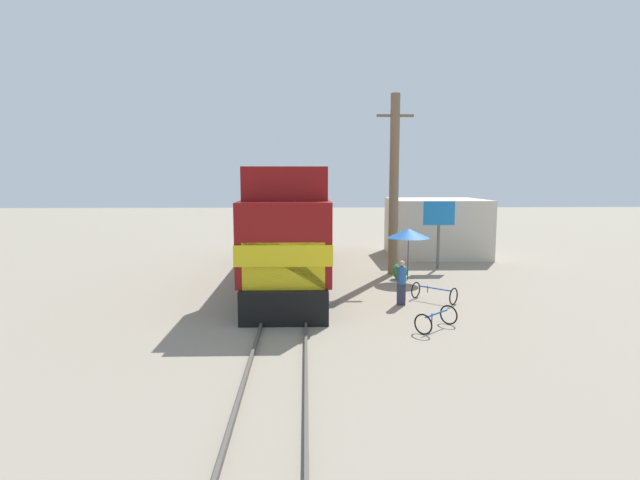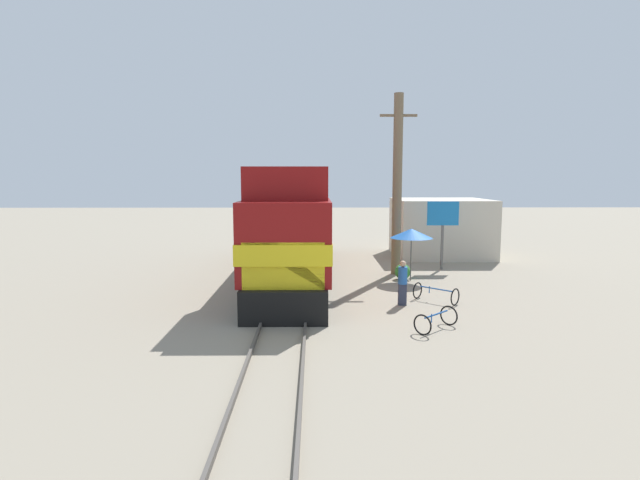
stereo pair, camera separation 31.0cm
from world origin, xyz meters
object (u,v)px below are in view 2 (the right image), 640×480
at_px(billboard_sign, 443,219).
at_px(person_bystander, 403,281).
at_px(locomotive, 293,233).
at_px(vendor_umbrella, 411,233).
at_px(utility_pole, 397,184).
at_px(bicycle_spare, 436,320).
at_px(bicycle, 436,293).

bearing_deg(billboard_sign, person_bystander, -114.38).
bearing_deg(locomotive, vendor_umbrella, -6.72).
bearing_deg(person_bystander, vendor_umbrella, 75.42).
bearing_deg(utility_pole, billboard_sign, 25.15).
xyz_separation_m(locomotive, billboard_sign, (7.68, 2.23, 0.47)).
distance_m(locomotive, person_bystander, 6.87).
height_order(vendor_umbrella, person_bystander, vendor_umbrella).
bearing_deg(vendor_umbrella, billboard_sign, 52.87).
distance_m(billboard_sign, person_bystander, 8.33).
height_order(locomotive, bicycle_spare, locomotive).
xyz_separation_m(locomotive, person_bystander, (4.32, -5.19, -1.25)).
bearing_deg(bicycle, billboard_sign, -153.00).
bearing_deg(bicycle_spare, locomotive, 166.64).
bearing_deg(bicycle_spare, billboard_sign, 121.32).
height_order(billboard_sign, person_bystander, billboard_sign).
bearing_deg(billboard_sign, vendor_umbrella, -127.13).
bearing_deg(person_bystander, locomotive, 129.77).
distance_m(locomotive, bicycle, 7.62).
distance_m(utility_pole, vendor_umbrella, 2.82).
relative_size(billboard_sign, bicycle, 2.13).
distance_m(bicycle, bicycle_spare, 3.68).
xyz_separation_m(billboard_sign, person_bystander, (-3.36, -7.42, -1.72)).
relative_size(locomotive, billboard_sign, 4.75).
xyz_separation_m(utility_pole, person_bystander, (-0.75, -6.20, -3.53)).
xyz_separation_m(utility_pole, vendor_umbrella, (0.43, -1.66, -2.24)).
bearing_deg(bicycle, bicycle_spare, 29.51).
bearing_deg(bicycle, utility_pole, -130.87).
height_order(utility_pole, billboard_sign, utility_pole).
bearing_deg(bicycle_spare, person_bystander, 145.87).
height_order(utility_pole, vendor_umbrella, utility_pole).
bearing_deg(locomotive, utility_pole, 11.24).
xyz_separation_m(vendor_umbrella, billboard_sign, (2.18, 2.88, 0.42)).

